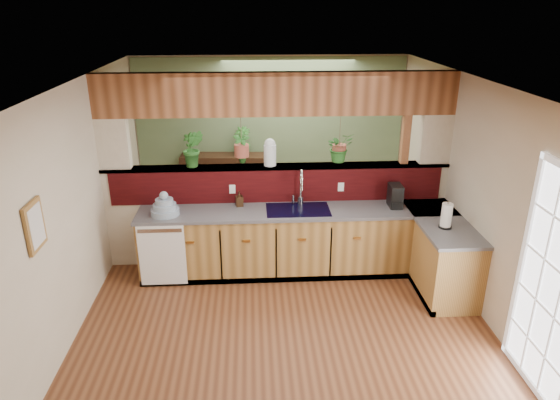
{
  "coord_description": "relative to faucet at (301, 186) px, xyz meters",
  "views": [
    {
      "loc": [
        -0.33,
        -4.95,
        3.4
      ],
      "look_at": [
        0.0,
        0.7,
        1.15
      ],
      "focal_mm": 32.0,
      "sensor_mm": 36.0,
      "label": 1
    }
  ],
  "objects": [
    {
      "name": "dishwasher",
      "position": [
        -1.78,
        -0.46,
        -0.71
      ],
      "size": [
        0.58,
        0.03,
        0.82
      ],
      "color": "white",
      "rests_on": "ground"
    },
    {
      "name": "faucet",
      "position": [
        0.0,
        0.0,
        0.0
      ],
      "size": [
        0.22,
        0.22,
        0.51
      ],
      "color": "#B7B7B2",
      "rests_on": "countertop"
    },
    {
      "name": "coffee_maker",
      "position": [
        1.23,
        -0.12,
        -0.13
      ],
      "size": [
        0.16,
        0.27,
        0.3
      ],
      "rotation": [
        0.0,
        0.0,
        -0.03
      ],
      "color": "black",
      "rests_on": "countertop"
    },
    {
      "name": "pass_through_partition",
      "position": [
        -0.27,
        0.22,
        0.02
      ],
      "size": [
        4.6,
        0.21,
        2.6
      ],
      "color": "beige",
      "rests_on": "ground"
    },
    {
      "name": "ground",
      "position": [
        -0.3,
        -1.13,
        -1.17
      ],
      "size": [
        4.6,
        7.0,
        0.01
      ],
      "primitive_type": "cube",
      "color": "brown",
      "rests_on": "ground"
    },
    {
      "name": "framed_print",
      "position": [
        -2.57,
        -1.93,
        0.38
      ],
      "size": [
        0.04,
        0.35,
        0.45
      ],
      "color": "olive",
      "rests_on": "wall_left"
    },
    {
      "name": "french_door",
      "position": [
        1.97,
        -2.43,
        -0.12
      ],
      "size": [
        0.06,
        1.02,
        2.16
      ],
      "primitive_type": "cube",
      "color": "white",
      "rests_on": "ground"
    },
    {
      "name": "wall_right",
      "position": [
        2.0,
        -1.13,
        0.13
      ],
      "size": [
        0.02,
        7.0,
        2.6
      ],
      "primitive_type": "cube",
      "color": "beige",
      "rests_on": "ground"
    },
    {
      "name": "wall_back",
      "position": [
        -0.3,
        2.37,
        0.13
      ],
      "size": [
        4.6,
        0.02,
        2.6
      ],
      "primitive_type": "cube",
      "color": "beige",
      "rests_on": "ground"
    },
    {
      "name": "wall_left",
      "position": [
        -2.6,
        -1.13,
        0.13
      ],
      "size": [
        0.02,
        7.0,
        2.6
      ],
      "primitive_type": "cube",
      "color": "beige",
      "rests_on": "ground"
    },
    {
      "name": "soap_dispenser",
      "position": [
        -0.8,
        0.02,
        -0.17
      ],
      "size": [
        0.11,
        0.11,
        0.2
      ],
      "primitive_type": "imported",
      "rotation": [
        0.0,
        0.0,
        0.18
      ],
      "color": "#3C2616",
      "rests_on": "countertop"
    },
    {
      "name": "ceiling",
      "position": [
        -0.3,
        -1.13,
        1.43
      ],
      "size": [
        4.6,
        7.0,
        0.01
      ],
      "primitive_type": "cube",
      "color": "brown",
      "rests_on": "ground"
    },
    {
      "name": "hanging_plant_b",
      "position": [
        0.53,
        0.22,
        0.62
      ],
      "size": [
        0.44,
        0.41,
        0.55
      ],
      "color": "brown",
      "rests_on": "header_beam"
    },
    {
      "name": "dish_stack",
      "position": [
        -1.74,
        -0.21,
        -0.17
      ],
      "size": [
        0.36,
        0.36,
        0.31
      ],
      "color": "#889AB0",
      "rests_on": "countertop"
    },
    {
      "name": "pass_through_ledge",
      "position": [
        -0.3,
        0.22,
        0.2
      ],
      "size": [
        4.6,
        0.21,
        0.04
      ],
      "primitive_type": "cube",
      "color": "brown",
      "rests_on": "ground"
    },
    {
      "name": "header_beam",
      "position": [
        -0.3,
        0.22,
        1.15
      ],
      "size": [
        4.6,
        0.15,
        0.55
      ],
      "primitive_type": "cube",
      "color": "brown",
      "rests_on": "ground"
    },
    {
      "name": "sage_backwall",
      "position": [
        -0.3,
        2.35,
        0.13
      ],
      "size": [
        4.55,
        0.02,
        2.55
      ],
      "primitive_type": "cube",
      "color": "#58714D",
      "rests_on": "ground"
    },
    {
      "name": "shelving_console",
      "position": [
        -1.11,
        2.12,
        -0.67
      ],
      "size": [
        1.47,
        0.49,
        0.97
      ],
      "primitive_type": "cube",
      "rotation": [
        0.0,
        0.0,
        -0.07
      ],
      "color": "black",
      "rests_on": "ground"
    },
    {
      "name": "hanging_plant_a",
      "position": [
        -0.76,
        0.22,
        0.6
      ],
      "size": [
        0.22,
        0.19,
        0.53
      ],
      "color": "brown",
      "rests_on": "header_beam"
    },
    {
      "name": "glass_jar",
      "position": [
        -0.39,
        0.22,
        0.4
      ],
      "size": [
        0.16,
        0.16,
        0.36
      ],
      "color": "silver",
      "rests_on": "pass_through_ledge"
    },
    {
      "name": "ledge_plant_left",
      "position": [
        -1.39,
        0.22,
        0.46
      ],
      "size": [
        0.29,
        0.24,
        0.49
      ],
      "primitive_type": "imported",
      "rotation": [
        0.0,
        0.0,
        0.08
      ],
      "color": "#235A1F",
      "rests_on": "pass_through_ledge"
    },
    {
      "name": "floor_plant",
      "position": [
        0.57,
        0.89,
        -0.77
      ],
      "size": [
        0.9,
        0.84,
        0.8
      ],
      "primitive_type": "imported",
      "rotation": [
        0.0,
        0.0,
        -0.36
      ],
      "color": "#235A1F",
      "rests_on": "ground"
    },
    {
      "name": "navy_sink",
      "position": [
        -0.05,
        -0.15,
        -0.35
      ],
      "size": [
        0.82,
        0.5,
        0.18
      ],
      "color": "black",
      "rests_on": "countertop"
    },
    {
      "name": "paper_towel",
      "position": [
        1.66,
        -0.8,
        -0.12
      ],
      "size": [
        0.15,
        0.15,
        0.33
      ],
      "color": "black",
      "rests_on": "countertop"
    },
    {
      "name": "shelf_plant_a",
      "position": [
        -1.67,
        2.12,
        0.01
      ],
      "size": [
        0.25,
        0.21,
        0.4
      ],
      "primitive_type": "imported",
      "rotation": [
        0.0,
        0.0,
        -0.4
      ],
      "color": "#235A1F",
      "rests_on": "shelving_console"
    },
    {
      "name": "countertop",
      "position": [
        0.54,
        -0.26,
        -0.72
      ],
      "size": [
        4.14,
        1.52,
        0.9
      ],
      "color": "olive",
      "rests_on": "ground"
    },
    {
      "name": "shelf_plant_b",
      "position": [
        -0.78,
        2.12,
        0.05
      ],
      "size": [
        0.31,
        0.31,
        0.47
      ],
      "primitive_type": "imported",
      "rotation": [
        0.0,
        0.0,
        -0.19
      ],
      "color": "#235A1F",
      "rests_on": "shelving_console"
    }
  ]
}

